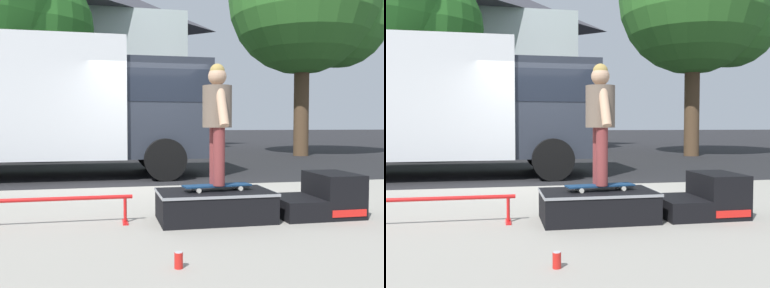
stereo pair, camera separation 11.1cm
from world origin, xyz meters
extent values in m
plane|color=black|center=(0.00, 0.00, 0.00)|extent=(140.00, 140.00, 0.00)
cube|color=gray|center=(0.00, -3.00, 0.06)|extent=(50.00, 5.00, 0.12)
cube|color=black|center=(0.27, -3.22, 0.29)|extent=(1.27, 0.71, 0.34)
cube|color=gray|center=(0.27, -3.22, 0.44)|extent=(1.29, 0.73, 0.03)
cube|color=black|center=(1.25, -3.22, 0.23)|extent=(0.48, 0.71, 0.23)
cube|color=black|center=(1.73, -3.22, 0.37)|extent=(0.48, 0.71, 0.50)
cube|color=red|center=(1.73, -3.58, 0.21)|extent=(0.42, 0.01, 0.08)
cylinder|color=red|center=(-1.46, -3.13, 0.41)|extent=(1.62, 0.04, 0.04)
cylinder|color=red|center=(-0.73, -3.13, 0.26)|extent=(0.04, 0.04, 0.29)
cube|color=red|center=(-0.73, -3.13, 0.13)|extent=(0.06, 0.28, 0.01)
cube|color=navy|center=(0.29, -3.22, 0.52)|extent=(0.80, 0.30, 0.02)
cylinder|color=silver|center=(0.53, -3.10, 0.48)|extent=(0.06, 0.04, 0.05)
cylinder|color=silver|center=(0.55, -3.28, 0.48)|extent=(0.06, 0.04, 0.05)
cylinder|color=silver|center=(0.04, -3.16, 0.48)|extent=(0.06, 0.04, 0.05)
cylinder|color=silver|center=(0.06, -3.34, 0.48)|extent=(0.06, 0.04, 0.05)
cylinder|color=brown|center=(0.29, -3.14, 0.85)|extent=(0.13, 0.13, 0.64)
cylinder|color=brown|center=(0.29, -3.30, 0.85)|extent=(0.13, 0.13, 0.64)
cylinder|color=#726051|center=(0.29, -3.22, 1.40)|extent=(0.33, 0.33, 0.47)
cylinder|color=tan|center=(0.29, -3.01, 1.39)|extent=(0.10, 0.29, 0.44)
cylinder|color=tan|center=(0.29, -3.43, 1.39)|extent=(0.10, 0.29, 0.44)
sphere|color=tan|center=(0.29, -3.22, 1.74)|extent=(0.21, 0.21, 0.21)
sphere|color=tan|center=(0.29, -3.22, 1.80)|extent=(0.17, 0.17, 0.17)
cylinder|color=red|center=(-0.40, -4.69, 0.18)|extent=(0.07, 0.07, 0.12)
cylinder|color=silver|center=(-0.40, -4.69, 0.24)|extent=(0.06, 0.06, 0.00)
cube|color=silver|center=(-3.00, 2.20, 1.75)|extent=(5.00, 2.35, 2.60)
cube|color=#282D38|center=(0.45, 2.20, 1.55)|extent=(1.90, 2.16, 2.20)
cube|color=black|center=(0.45, 2.20, 2.03)|extent=(1.92, 2.19, 0.70)
cylinder|color=black|center=(0.30, 3.38, 0.45)|extent=(0.90, 0.28, 0.90)
cylinder|color=black|center=(0.30, 1.03, 0.45)|extent=(0.90, 0.28, 0.90)
cylinder|color=brown|center=(6.30, 6.94, 2.02)|extent=(0.56, 0.56, 4.05)
sphere|color=#387A2D|center=(6.30, 6.94, 5.84)|extent=(5.53, 5.53, 5.53)
sphere|color=#387A2D|center=(7.82, 6.94, 5.15)|extent=(3.59, 3.59, 3.59)
sphere|color=#286623|center=(-3.13, 6.05, 4.22)|extent=(3.70, 3.70, 3.70)
cube|color=silver|center=(-2.00, 13.61, 3.00)|extent=(9.00, 7.50, 6.00)
cube|color=#B2ADA3|center=(-2.00, 9.61, 1.40)|extent=(9.00, 0.50, 2.80)
pyramid|color=#38383F|center=(-2.00, 13.61, 7.20)|extent=(9.54, 7.95, 2.40)
camera|label=1|loc=(-0.92, -7.76, 1.21)|focal=39.19mm
camera|label=2|loc=(-0.81, -7.78, 1.21)|focal=39.19mm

